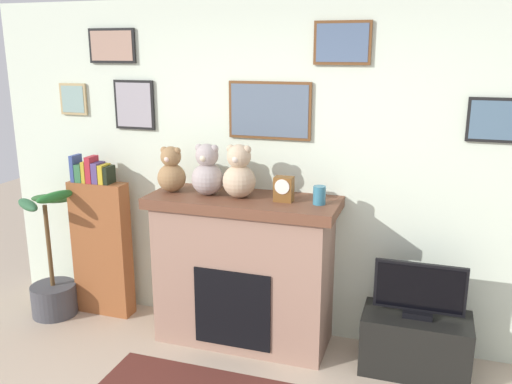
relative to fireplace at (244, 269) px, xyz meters
name	(u,v)px	position (x,y,z in m)	size (l,w,h in m)	color
back_wall	(298,173)	(0.33, 0.32, 0.72)	(5.20, 0.15, 2.60)	silver
fireplace	(244,269)	(0.00, 0.00, 0.00)	(1.43, 0.58, 1.17)	#96725F
bookshelf	(101,243)	(-1.30, 0.06, 0.04)	(0.50, 0.16, 1.38)	brown
potted_plant	(53,281)	(-1.70, -0.11, -0.29)	(0.49, 0.52, 1.12)	#3F3F44
tv_stand	(415,343)	(1.30, -0.04, -0.38)	(0.74, 0.40, 0.43)	black
television	(419,291)	(1.30, -0.04, 0.03)	(0.62, 0.14, 0.39)	black
candle_jar	(319,195)	(0.57, -0.02, 0.64)	(0.09, 0.09, 0.13)	teal
mantel_clock	(284,189)	(0.31, -0.02, 0.67)	(0.13, 0.10, 0.18)	brown
teddy_bear_tan	(171,171)	(-0.57, -0.02, 0.74)	(0.22, 0.22, 0.35)	#956F47
teddy_bear_cream	(207,172)	(-0.28, -0.02, 0.75)	(0.24, 0.24, 0.39)	#A59794
teddy_bear_grey	(239,174)	(-0.03, -0.02, 0.76)	(0.25, 0.25, 0.40)	tan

